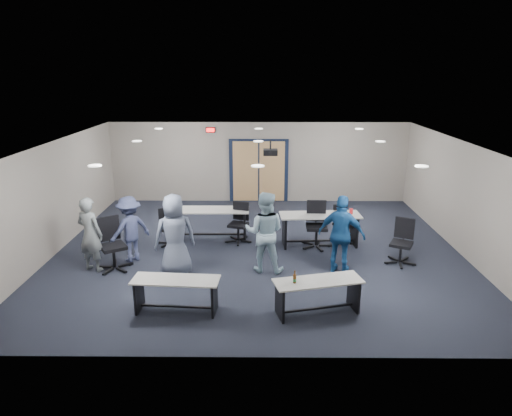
{
  "coord_description": "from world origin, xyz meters",
  "views": [
    {
      "loc": [
        0.04,
        -10.71,
        4.36
      ],
      "look_at": [
        -0.05,
        -0.3,
        1.19
      ],
      "focal_mm": 32.0,
      "sensor_mm": 36.0,
      "label": 1
    }
  ],
  "objects_px": {
    "table_back_right": "(320,224)",
    "chair_loose_left": "(113,245)",
    "chair_loose_right": "(402,242)",
    "person_gray": "(90,234)",
    "person_lightblue": "(265,232)",
    "table_front_right": "(317,290)",
    "table_back_left": "(211,218)",
    "person_back": "(130,229)",
    "chair_back_a": "(169,227)",
    "chair_back_b": "(238,223)",
    "person_navy": "(342,235)",
    "chair_back_d": "(343,224)",
    "person_plaid": "(175,235)",
    "table_front_left": "(176,289)",
    "chair_back_c": "(317,225)"
  },
  "relations": [
    {
      "from": "chair_back_d",
      "to": "person_navy",
      "type": "xyz_separation_m",
      "value": [
        -0.4,
        -1.89,
        0.4
      ]
    },
    {
      "from": "chair_back_d",
      "to": "person_navy",
      "type": "height_order",
      "value": "person_navy"
    },
    {
      "from": "chair_back_c",
      "to": "table_front_right",
      "type": "bearing_deg",
      "value": -94.71
    },
    {
      "from": "chair_back_c",
      "to": "person_plaid",
      "type": "bearing_deg",
      "value": -151.93
    },
    {
      "from": "chair_loose_right",
      "to": "person_gray",
      "type": "distance_m",
      "value": 7.08
    },
    {
      "from": "person_gray",
      "to": "chair_back_b",
      "type": "bearing_deg",
      "value": -129.86
    },
    {
      "from": "table_front_left",
      "to": "chair_back_d",
      "type": "xyz_separation_m",
      "value": [
        3.75,
        3.66,
        0.04
      ]
    },
    {
      "from": "table_back_left",
      "to": "person_plaid",
      "type": "xyz_separation_m",
      "value": [
        -0.56,
        -2.25,
        0.36
      ]
    },
    {
      "from": "person_back",
      "to": "person_navy",
      "type": "bearing_deg",
      "value": 128.97
    },
    {
      "from": "table_back_right",
      "to": "chair_back_a",
      "type": "bearing_deg",
      "value": 176.37
    },
    {
      "from": "table_back_right",
      "to": "chair_loose_left",
      "type": "relative_size",
      "value": 1.75
    },
    {
      "from": "table_front_right",
      "to": "chair_back_b",
      "type": "bearing_deg",
      "value": 100.48
    },
    {
      "from": "person_navy",
      "to": "chair_back_d",
      "type": "bearing_deg",
      "value": -78.13
    },
    {
      "from": "person_gray",
      "to": "person_lightblue",
      "type": "bearing_deg",
      "value": -158.58
    },
    {
      "from": "chair_back_d",
      "to": "chair_loose_left",
      "type": "xyz_separation_m",
      "value": [
        -5.5,
        -1.8,
        0.11
      ]
    },
    {
      "from": "person_plaid",
      "to": "person_navy",
      "type": "height_order",
      "value": "person_plaid"
    },
    {
      "from": "chair_back_b",
      "to": "person_plaid",
      "type": "distance_m",
      "value": 2.39
    },
    {
      "from": "table_front_left",
      "to": "chair_back_b",
      "type": "relative_size",
      "value": 1.58
    },
    {
      "from": "table_back_left",
      "to": "chair_back_b",
      "type": "relative_size",
      "value": 1.94
    },
    {
      "from": "chair_back_a",
      "to": "chair_loose_left",
      "type": "bearing_deg",
      "value": -148.1
    },
    {
      "from": "chair_loose_left",
      "to": "chair_back_c",
      "type": "bearing_deg",
      "value": -17.02
    },
    {
      "from": "chair_loose_right",
      "to": "person_back",
      "type": "height_order",
      "value": "person_back"
    },
    {
      "from": "table_front_right",
      "to": "person_navy",
      "type": "distance_m",
      "value": 2.01
    },
    {
      "from": "table_back_right",
      "to": "chair_back_d",
      "type": "relative_size",
      "value": 2.13
    },
    {
      "from": "person_navy",
      "to": "chair_back_b",
      "type": "bearing_deg",
      "value": -14.16
    },
    {
      "from": "table_back_left",
      "to": "chair_back_c",
      "type": "xyz_separation_m",
      "value": [
        2.73,
        -0.63,
        0.03
      ]
    },
    {
      "from": "chair_loose_left",
      "to": "person_back",
      "type": "xyz_separation_m",
      "value": [
        0.26,
        0.51,
        0.19
      ]
    },
    {
      "from": "table_back_right",
      "to": "person_gray",
      "type": "height_order",
      "value": "person_gray"
    },
    {
      "from": "table_front_left",
      "to": "table_back_right",
      "type": "distance_m",
      "value": 4.61
    },
    {
      "from": "person_plaid",
      "to": "person_back",
      "type": "height_order",
      "value": "person_plaid"
    },
    {
      "from": "chair_loose_right",
      "to": "person_lightblue",
      "type": "distance_m",
      "value": 3.23
    },
    {
      "from": "chair_back_b",
      "to": "chair_loose_left",
      "type": "xyz_separation_m",
      "value": [
        -2.74,
        -1.74,
        0.08
      ]
    },
    {
      "from": "table_back_right",
      "to": "person_gray",
      "type": "xyz_separation_m",
      "value": [
        -5.32,
        -1.59,
        0.28
      ]
    },
    {
      "from": "chair_back_c",
      "to": "person_lightblue",
      "type": "relative_size",
      "value": 0.64
    },
    {
      "from": "table_back_right",
      "to": "table_back_left",
      "type": "bearing_deg",
      "value": 167.01
    },
    {
      "from": "person_lightblue",
      "to": "chair_back_a",
      "type": "bearing_deg",
      "value": -23.45
    },
    {
      "from": "person_navy",
      "to": "person_plaid",
      "type": "bearing_deg",
      "value": 25.86
    },
    {
      "from": "person_lightblue",
      "to": "table_back_left",
      "type": "bearing_deg",
      "value": -46.38
    },
    {
      "from": "person_navy",
      "to": "table_back_right",
      "type": "bearing_deg",
      "value": -57.58
    },
    {
      "from": "table_back_right",
      "to": "chair_back_b",
      "type": "distance_m",
      "value": 2.12
    },
    {
      "from": "table_front_left",
      "to": "person_lightblue",
      "type": "distance_m",
      "value": 2.53
    },
    {
      "from": "table_back_left",
      "to": "person_back",
      "type": "bearing_deg",
      "value": -139.59
    },
    {
      "from": "chair_back_a",
      "to": "chair_back_b",
      "type": "height_order",
      "value": "chair_back_b"
    },
    {
      "from": "table_back_right",
      "to": "chair_back_c",
      "type": "bearing_deg",
      "value": -127.71
    },
    {
      "from": "chair_back_a",
      "to": "person_gray",
      "type": "relative_size",
      "value": 0.55
    },
    {
      "from": "chair_back_d",
      "to": "person_lightblue",
      "type": "relative_size",
      "value": 0.53
    },
    {
      "from": "table_back_right",
      "to": "table_front_right",
      "type": "bearing_deg",
      "value": -101.5
    },
    {
      "from": "table_back_right",
      "to": "person_back",
      "type": "distance_m",
      "value": 4.71
    },
    {
      "from": "person_gray",
      "to": "table_front_right",
      "type": "bearing_deg",
      "value": 179.96
    },
    {
      "from": "person_gray",
      "to": "person_lightblue",
      "type": "distance_m",
      "value": 3.88
    }
  ]
}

